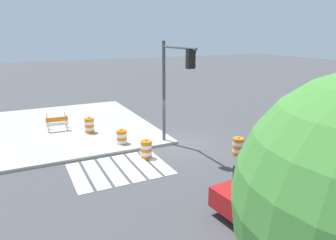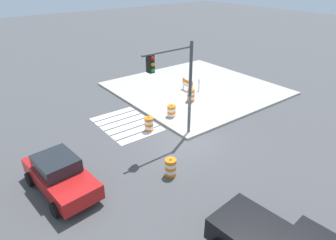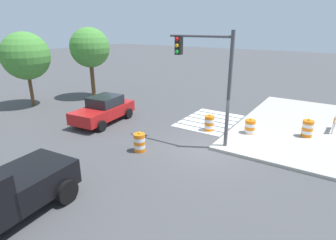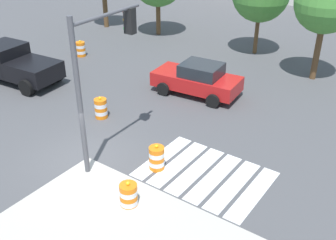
{
  "view_description": "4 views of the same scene",
  "coord_description": "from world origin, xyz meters",
  "px_view_note": "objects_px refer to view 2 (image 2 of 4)",
  "views": [
    {
      "loc": [
        7.8,
        14.51,
        6.02
      ],
      "look_at": [
        0.9,
        0.53,
        1.65
      ],
      "focal_mm": 33.13,
      "sensor_mm": 36.0,
      "label": 1
    },
    {
      "loc": [
        -11.32,
        10.08,
        9.07
      ],
      "look_at": [
        0.95,
        0.72,
        1.21
      ],
      "focal_mm": 31.98,
      "sensor_mm": 36.0,
      "label": 2
    },
    {
      "loc": [
        -11.5,
        -5.01,
        5.84
      ],
      "look_at": [
        -0.36,
        2.18,
        1.25
      ],
      "focal_mm": 29.41,
      "sensor_mm": 36.0,
      "label": 3
    },
    {
      "loc": [
        9.62,
        -8.37,
        8.6
      ],
      "look_at": [
        2.13,
        2.16,
        1.45
      ],
      "focal_mm": 42.83,
      "sensor_mm": 36.0,
      "label": 4
    }
  ],
  "objects_px": {
    "traffic_barrel_crosswalk_end": "(149,124)",
    "traffic_light_pole": "(175,77)",
    "construction_barricade": "(189,84)",
    "traffic_barrel_near_corner": "(171,167)",
    "traffic_barrel_median_near": "(171,112)",
    "sports_car": "(60,175)",
    "traffic_barrel_on_sidewalk": "(191,95)"
  },
  "relations": [
    {
      "from": "traffic_barrel_crosswalk_end",
      "to": "traffic_barrel_median_near",
      "type": "relative_size",
      "value": 1.0
    },
    {
      "from": "traffic_barrel_on_sidewalk",
      "to": "construction_barricade",
      "type": "bearing_deg",
      "value": -37.57
    },
    {
      "from": "sports_car",
      "to": "traffic_barrel_median_near",
      "type": "distance_m",
      "value": 8.9
    },
    {
      "from": "traffic_barrel_median_near",
      "to": "construction_barricade",
      "type": "height_order",
      "value": "construction_barricade"
    },
    {
      "from": "traffic_barrel_crosswalk_end",
      "to": "traffic_light_pole",
      "type": "height_order",
      "value": "traffic_light_pole"
    },
    {
      "from": "traffic_barrel_near_corner",
      "to": "construction_barricade",
      "type": "height_order",
      "value": "construction_barricade"
    },
    {
      "from": "traffic_barrel_near_corner",
      "to": "traffic_barrel_median_near",
      "type": "xyz_separation_m",
      "value": [
        4.91,
        -3.89,
        0.0
      ]
    },
    {
      "from": "traffic_barrel_near_corner",
      "to": "construction_barricade",
      "type": "relative_size",
      "value": 0.78
    },
    {
      "from": "traffic_barrel_crosswalk_end",
      "to": "traffic_light_pole",
      "type": "xyz_separation_m",
      "value": [
        -1.83,
        -0.56,
        3.46
      ]
    },
    {
      "from": "traffic_barrel_crosswalk_end",
      "to": "traffic_barrel_median_near",
      "type": "distance_m",
      "value": 2.27
    },
    {
      "from": "traffic_barrel_crosswalk_end",
      "to": "traffic_barrel_on_sidewalk",
      "type": "height_order",
      "value": "traffic_barrel_on_sidewalk"
    },
    {
      "from": "traffic_barrel_median_near",
      "to": "traffic_barrel_on_sidewalk",
      "type": "relative_size",
      "value": 1.0
    },
    {
      "from": "sports_car",
      "to": "traffic_barrel_near_corner",
      "type": "bearing_deg",
      "value": -115.56
    },
    {
      "from": "traffic_light_pole",
      "to": "traffic_barrel_median_near",
      "type": "bearing_deg",
      "value": -34.51
    },
    {
      "from": "sports_car",
      "to": "traffic_barrel_crosswalk_end",
      "type": "height_order",
      "value": "sports_car"
    },
    {
      "from": "traffic_barrel_near_corner",
      "to": "construction_barricade",
      "type": "xyz_separation_m",
      "value": [
        7.78,
        -7.94,
        0.27
      ]
    },
    {
      "from": "traffic_barrel_crosswalk_end",
      "to": "traffic_barrel_near_corner",
      "type": "bearing_deg",
      "value": 158.86
    },
    {
      "from": "traffic_barrel_crosswalk_end",
      "to": "construction_barricade",
      "type": "bearing_deg",
      "value": -61.31
    },
    {
      "from": "traffic_barrel_median_near",
      "to": "traffic_barrel_on_sidewalk",
      "type": "distance_m",
      "value": 2.98
    },
    {
      "from": "traffic_light_pole",
      "to": "traffic_barrel_on_sidewalk",
      "type": "bearing_deg",
      "value": -51.01
    },
    {
      "from": "traffic_barrel_near_corner",
      "to": "sports_car",
      "type": "bearing_deg",
      "value": 64.44
    },
    {
      "from": "traffic_barrel_median_near",
      "to": "traffic_barrel_on_sidewalk",
      "type": "xyz_separation_m",
      "value": [
        1.16,
        -2.74,
        0.15
      ]
    },
    {
      "from": "traffic_barrel_on_sidewalk",
      "to": "sports_car",
      "type": "bearing_deg",
      "value": 109.1
    },
    {
      "from": "construction_barricade",
      "to": "traffic_barrel_near_corner",
      "type": "bearing_deg",
      "value": 134.43
    },
    {
      "from": "traffic_barrel_crosswalk_end",
      "to": "traffic_light_pole",
      "type": "bearing_deg",
      "value": -162.89
    },
    {
      "from": "construction_barricade",
      "to": "traffic_light_pole",
      "type": "relative_size",
      "value": 0.24
    },
    {
      "from": "traffic_barrel_median_near",
      "to": "traffic_barrel_on_sidewalk",
      "type": "height_order",
      "value": "traffic_barrel_on_sidewalk"
    },
    {
      "from": "traffic_barrel_near_corner",
      "to": "traffic_light_pole",
      "type": "xyz_separation_m",
      "value": [
        2.53,
        -2.25,
        3.46
      ]
    },
    {
      "from": "traffic_barrel_near_corner",
      "to": "traffic_barrel_median_near",
      "type": "height_order",
      "value": "same"
    },
    {
      "from": "sports_car",
      "to": "traffic_barrel_near_corner",
      "type": "height_order",
      "value": "sports_car"
    },
    {
      "from": "sports_car",
      "to": "traffic_barrel_on_sidewalk",
      "type": "bearing_deg",
      "value": -70.9
    },
    {
      "from": "sports_car",
      "to": "traffic_barrel_crosswalk_end",
      "type": "distance_m",
      "value": 6.64
    }
  ]
}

